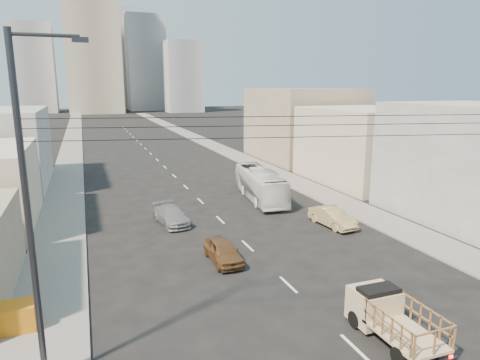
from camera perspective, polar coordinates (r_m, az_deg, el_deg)
sidewalk_left at (r=81.45m, az=-21.51°, el=4.31°), size 3.50×180.00×0.12m
sidewalk_right at (r=84.18m, az=-5.28°, el=5.35°), size 3.50×180.00×0.12m
lane_dashes at (r=65.31m, az=-11.41°, el=3.08°), size 0.15×104.00×0.01m
flatbed_pickup at (r=19.46m, az=19.49°, el=-16.56°), size 1.95×4.41×1.90m
city_bus at (r=39.53m, az=2.69°, el=-0.59°), size 3.51×10.39×2.84m
sedan_brown at (r=25.86m, az=-2.28°, el=-9.45°), size 1.64×3.95×1.34m
sedan_tan at (r=32.85m, az=12.21°, el=-4.86°), size 1.96×4.42×1.41m
sedan_grey at (r=33.07m, az=-9.14°, el=-4.69°), size 2.42×4.75×1.32m
streetlamp_left at (r=15.38m, az=-26.12°, el=-3.40°), size 2.36×0.25×12.00m
overhead_wires at (r=15.65m, az=18.01°, el=6.96°), size 23.01×5.02×0.72m
crate_stack at (r=21.38m, az=-27.98°, el=-15.84°), size 1.80×1.20×1.14m
bldg_right_near at (r=38.29m, az=28.66°, el=2.17°), size 10.00×12.00×9.00m
bldg_right_mid at (r=48.89m, az=16.70°, el=4.47°), size 11.00×14.00×8.00m
bldg_right_far at (r=62.49m, az=8.33°, el=7.40°), size 12.00×16.00×10.00m
high_rise_tower at (r=181.94m, az=-19.18°, el=17.94°), size 20.00×20.00×60.00m
midrise_ne at (r=197.96m, az=-12.49°, el=14.91°), size 16.00×16.00×40.00m
midrise_nw at (r=191.60m, az=-25.73°, el=13.20°), size 15.00×15.00×34.00m
midrise_back at (r=211.68m, az=-16.42°, el=15.06°), size 18.00×18.00×44.00m
midrise_east at (r=180.23m, az=-7.61°, el=13.45°), size 14.00×14.00×28.00m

